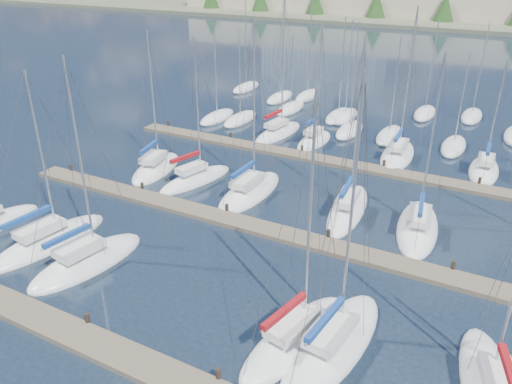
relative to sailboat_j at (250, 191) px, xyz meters
The scene contains 18 objects.
ground 39.42m from the sailboat_j, 83.90° to the left, with size 400.00×400.00×0.00m, color #1D2A3A.
dock_near 19.25m from the sailboat_j, 77.43° to the right, with size 44.00×1.93×1.10m.
dock_mid 6.36m from the sailboat_j, 48.79° to the right, with size 44.00×1.93×1.10m.
dock_far 10.12m from the sailboat_j, 65.55° to the left, with size 44.00×1.93×1.10m.
sailboat_j is the anchor object (origin of this frame).
sailboat_b 15.46m from the sailboat_j, 122.18° to the right, with size 3.74×9.11×12.21m.
sailboat_h 9.76m from the sailboat_j, behind, with size 4.37×7.89×12.65m.
sailboat_p 16.11m from the sailboat_j, 57.89° to the left, with size 3.36×8.62×14.26m.
sailboat_l 13.21m from the sailboat_j, ahead, with size 3.97×8.82×12.88m.
sailboat_c 14.25m from the sailboat_j, 107.00° to the right, with size 4.26×8.48×13.52m.
sailboat_n 14.68m from the sailboat_j, 106.87° to the left, with size 3.30×8.44×14.80m.
sailboat_q 21.14m from the sailboat_j, 39.84° to the left, with size 2.76×7.13×10.50m.
sailboat_e 17.85m from the sailboat_j, 47.88° to the right, with size 3.91×9.40×14.36m.
sailboat_o 13.53m from the sailboat_j, 89.68° to the left, with size 2.62×6.48×12.26m.
sailboat_d 17.08m from the sailboat_j, 53.49° to the right, with size 4.26×8.63×13.55m.
sailboat_i 5.21m from the sailboat_j, behind, with size 4.03×7.94×12.68m.
sailboat_k 8.02m from the sailboat_j, ahead, with size 3.30×9.07×13.46m.
distant_boats 22.97m from the sailboat_j, 90.38° to the left, with size 36.93×20.75×13.30m.
Camera 1 is at (13.33, -10.96, 17.73)m, focal length 35.00 mm.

